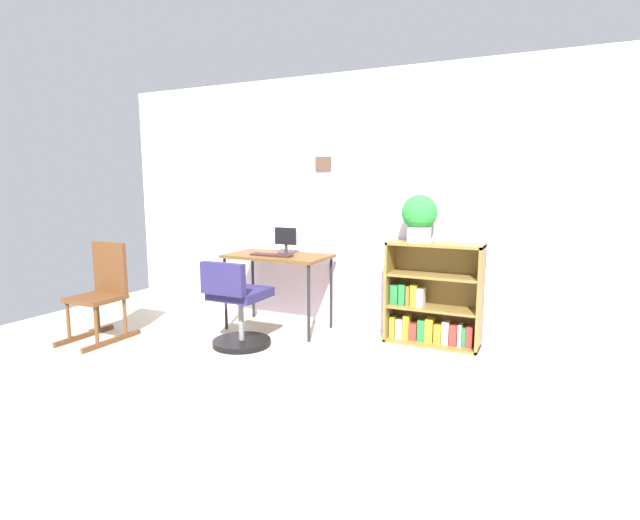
% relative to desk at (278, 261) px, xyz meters
% --- Properties ---
extents(ground_plane, '(6.24, 6.24, 0.00)m').
position_rel_desk_xyz_m(ground_plane, '(0.51, -1.73, -0.68)').
color(ground_plane, '#AFA98D').
extents(wall_back, '(5.20, 0.12, 2.49)m').
position_rel_desk_xyz_m(wall_back, '(0.51, 0.42, 0.56)').
color(wall_back, silver).
rests_on(wall_back, ground_plane).
extents(desk, '(1.01, 0.57, 0.75)m').
position_rel_desk_xyz_m(desk, '(0.00, 0.00, 0.00)').
color(desk, brown).
rests_on(desk, ground_plane).
extents(monitor, '(0.24, 0.17, 0.26)m').
position_rel_desk_xyz_m(monitor, '(0.03, 0.11, 0.19)').
color(monitor, '#262628').
rests_on(monitor, desk).
extents(keyboard, '(0.42, 0.11, 0.02)m').
position_rel_desk_xyz_m(keyboard, '(-0.01, -0.11, 0.07)').
color(keyboard, '#301B19').
rests_on(keyboard, desk).
extents(office_chair, '(0.52, 0.55, 0.79)m').
position_rel_desk_xyz_m(office_chair, '(-0.04, -0.65, -0.34)').
color(office_chair, black).
rests_on(office_chair, ground_plane).
extents(rocking_chair, '(0.42, 0.64, 0.90)m').
position_rel_desk_xyz_m(rocking_chair, '(-1.31, -0.99, -0.23)').
color(rocking_chair, '#58331B').
rests_on(rocking_chair, ground_plane).
extents(bookshelf_low, '(0.83, 0.30, 0.92)m').
position_rel_desk_xyz_m(bookshelf_low, '(1.47, 0.22, -0.29)').
color(bookshelf_low, brown).
rests_on(bookshelf_low, ground_plane).
extents(potted_plant_on_shelf, '(0.31, 0.31, 0.42)m').
position_rel_desk_xyz_m(potted_plant_on_shelf, '(1.35, 0.17, 0.47)').
color(potted_plant_on_shelf, '#B7B2A8').
rests_on(potted_plant_on_shelf, bookshelf_low).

